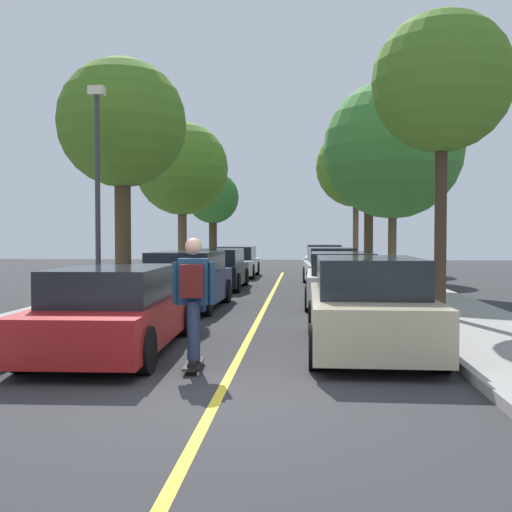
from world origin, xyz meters
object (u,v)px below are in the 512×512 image
(streetlamp, at_px, (98,181))
(skateboarder, at_px, (193,293))
(parked_car_right_farthest, at_px, (324,260))
(street_tree_left_nearest, at_px, (122,125))
(parked_car_right_nearest, at_px, (368,306))
(skateboard, at_px, (194,364))
(street_tree_right_near, at_px, (393,150))
(parked_car_right_near, at_px, (342,279))
(parked_car_left_nearest, at_px, (115,311))
(street_tree_right_farthest, at_px, (356,167))
(street_tree_left_far, at_px, (213,198))
(parked_car_left_farthest, at_px, (236,262))
(parked_car_right_far, at_px, (331,267))
(street_tree_left_near, at_px, (182,169))
(street_tree_right_nearest, at_px, (442,83))
(parked_car_left_far, at_px, (217,269))
(street_tree_right_far, at_px, (369,169))
(parked_car_left_near, at_px, (186,280))
(fire_hydrant, at_px, (118,292))

(streetlamp, bearing_deg, skateboarder, -59.58)
(parked_car_right_farthest, bearing_deg, street_tree_left_nearest, -115.38)
(parked_car_right_nearest, xyz_separation_m, skateboard, (-2.53, -1.63, -0.63))
(street_tree_right_near, relative_size, skateboarder, 3.94)
(parked_car_right_near, distance_m, street_tree_left_nearest, 7.19)
(parked_car_left_nearest, bearing_deg, street_tree_right_farthest, 76.06)
(parked_car_right_near, height_order, street_tree_left_far, street_tree_left_far)
(parked_car_left_farthest, distance_m, skateboard, 18.84)
(parked_car_right_far, relative_size, street_tree_left_near, 0.73)
(parked_car_right_farthest, distance_m, street_tree_right_near, 9.59)
(street_tree_left_near, relative_size, street_tree_right_nearest, 0.98)
(street_tree_left_nearest, bearing_deg, parked_car_right_farthest, 64.62)
(street_tree_right_farthest, bearing_deg, parked_car_right_near, -96.27)
(parked_car_left_far, relative_size, street_tree_left_far, 0.81)
(street_tree_right_near, bearing_deg, parked_car_right_far, 127.85)
(street_tree_right_nearest, bearing_deg, street_tree_right_near, 90.00)
(street_tree_right_far, relative_size, skateboarder, 3.78)
(street_tree_left_near, bearing_deg, skateboard, -78.10)
(parked_car_right_farthest, relative_size, street_tree_left_near, 0.75)
(street_tree_right_farthest, bearing_deg, street_tree_right_near, -90.00)
(parked_car_right_nearest, height_order, street_tree_right_near, street_tree_right_near)
(parked_car_left_farthest, relative_size, parked_car_right_nearest, 0.97)
(parked_car_left_farthest, xyz_separation_m, street_tree_right_near, (5.88, -7.12, 3.96))
(parked_car_left_near, height_order, street_tree_left_near, street_tree_left_near)
(parked_car_left_near, xyz_separation_m, streetlamp, (-1.75, -1.53, 2.39))
(street_tree_right_nearest, bearing_deg, parked_car_left_far, 127.17)
(parked_car_left_near, xyz_separation_m, skateboard, (1.48, -7.00, -0.62))
(parked_car_left_far, bearing_deg, parked_car_right_far, 19.52)
(street_tree_right_nearest, relative_size, skateboard, 7.50)
(street_tree_right_farthest, bearing_deg, parked_car_left_nearest, -103.94)
(parked_car_left_farthest, bearing_deg, parked_car_right_far, -49.63)
(parked_car_right_near, relative_size, street_tree_left_near, 0.66)
(skateboard, bearing_deg, fire_hydrant, 115.99)
(parked_car_right_far, distance_m, skateboard, 14.29)
(parked_car_right_near, distance_m, street_tree_right_near, 5.76)
(street_tree_left_far, xyz_separation_m, street_tree_right_near, (7.75, -12.62, 0.75))
(parked_car_right_farthest, bearing_deg, parked_car_right_far, -90.00)
(parked_car_right_near, height_order, parked_car_right_farthest, parked_car_right_farthest)
(parked_car_right_near, bearing_deg, parked_car_right_far, 90.00)
(parked_car_right_farthest, distance_m, streetlamp, 16.00)
(parked_car_right_farthest, height_order, street_tree_left_far, street_tree_left_far)
(parked_car_left_near, relative_size, parked_car_left_farthest, 1.00)
(fire_hydrant, distance_m, skateboarder, 6.85)
(skateboard, relative_size, skateboarder, 0.50)
(parked_car_right_far, bearing_deg, skateboard, -100.22)
(street_tree_left_far, xyz_separation_m, street_tree_right_far, (7.75, -5.68, 0.91))
(street_tree_left_far, bearing_deg, fire_hydrant, -88.84)
(street_tree_right_far, bearing_deg, parked_car_left_near, -116.92)
(street_tree_right_farthest, bearing_deg, fire_hydrant, -111.47)
(parked_car_left_far, bearing_deg, skateboard, -83.32)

